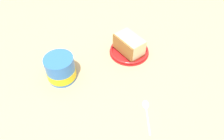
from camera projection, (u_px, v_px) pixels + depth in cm
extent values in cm
cube|color=tan|center=(106.00, 67.00, 76.37)|extent=(136.51, 136.51, 2.26)
cylinder|color=red|center=(129.00, 52.00, 79.54)|extent=(14.53, 14.53, 0.67)
torus|color=red|center=(129.00, 50.00, 79.00)|extent=(14.16, 14.16, 0.79)
cube|color=#9E662D|center=(129.00, 50.00, 79.07)|extent=(10.08, 12.07, 0.60)
cube|color=beige|center=(130.00, 44.00, 76.77)|extent=(10.08, 12.07, 5.65)
cube|color=#9E662D|center=(122.00, 48.00, 75.38)|extent=(5.13, 9.65, 5.65)
cylinder|color=#3372BF|center=(60.00, 68.00, 68.38)|extent=(9.26, 9.26, 8.61)
cylinder|color=yellow|center=(61.00, 72.00, 69.75)|extent=(9.45, 9.45, 2.89)
cylinder|color=#47230F|center=(59.00, 62.00, 66.11)|extent=(8.15, 8.15, 0.40)
torus|color=#3372BF|center=(60.00, 58.00, 71.46)|extent=(4.26, 3.46, 4.65)
ellipsoid|color=silver|center=(146.00, 104.00, 64.02)|extent=(3.58, 3.15, 0.80)
cylinder|color=silver|center=(148.00, 121.00, 60.24)|extent=(7.79, 4.32, 0.50)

